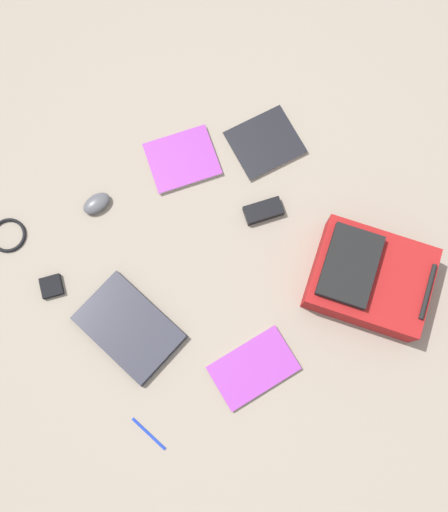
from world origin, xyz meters
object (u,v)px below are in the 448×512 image
laptop (129,327)px  book_comic (265,143)px  pen_black (149,434)px  earbud_pouch (52,286)px  backpack (368,277)px  cable_coil (8,235)px  book_blue (253,368)px  power_brick (263,211)px  book_manual (182,159)px  computer_mouse (97,203)px

laptop → book_comic: 0.84m
pen_black → earbud_pouch: (0.61, 0.00, 0.01)m
backpack → cable_coil: backpack is taller
laptop → earbud_pouch: (0.28, 0.14, -0.01)m
backpack → book_blue: (-0.02, 0.50, -0.06)m
laptop → book_comic: size_ratio=1.41×
pen_black → power_brick: bearing=-62.4°
backpack → book_manual: bearing=19.4°
book_manual → computer_mouse: bearing=84.3°
backpack → pen_black: backpack is taller
power_brick → laptop: bearing=96.4°
backpack → laptop: bearing=65.9°
book_comic → computer_mouse: size_ratio=2.59×
computer_mouse → earbud_pouch: computer_mouse is taller
cable_coil → pen_black: cable_coil is taller
computer_mouse → backpack: bearing=-142.8°
cable_coil → pen_black: 0.86m
book_blue → computer_mouse: (0.80, 0.12, 0.01)m
backpack → cable_coil: (0.87, 0.94, -0.06)m
book_comic → pen_black: bearing=123.4°
cable_coil → pen_black: bearing=-177.9°
pen_black → computer_mouse: bearing=-20.7°
power_brick → pen_black: bearing=117.6°
computer_mouse → earbud_pouch: size_ratio=1.43×
book_comic → computer_mouse: (0.16, 0.64, 0.01)m
earbud_pouch → computer_mouse: bearing=-60.9°
book_comic → cable_coil: (0.25, 0.96, -0.00)m
backpack → book_manual: size_ratio=1.71×
pen_black → book_blue: bearing=-93.9°
book_comic → earbud_pouch: 0.93m
backpack → power_brick: bearing=18.6°
power_brick → book_blue: bearing=140.3°
cable_coil → earbud_pouch: 0.25m
power_brick → book_manual: bearing=20.3°
backpack → computer_mouse: size_ratio=4.80×
backpack → computer_mouse: bearing=38.1°
book_blue → book_comic: bearing=-39.1°
laptop → earbud_pouch: bearing=27.2°
laptop → cable_coil: (0.53, 0.17, -0.01)m
computer_mouse → pen_black: (-0.77, 0.29, -0.01)m
cable_coil → earbud_pouch: bearing=-173.3°
book_comic → pen_black: book_comic is taller
laptop → book_manual: bearing=-51.0°
book_blue → cable_coil: book_blue is taller
laptop → earbud_pouch: 0.31m
laptop → power_brick: 0.63m
backpack → pen_black: (0.01, 0.90, -0.06)m
book_comic → pen_black: (-0.61, 0.93, -0.00)m
book_comic → earbud_pouch: bearing=90.3°
book_manual → power_brick: power_brick is taller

